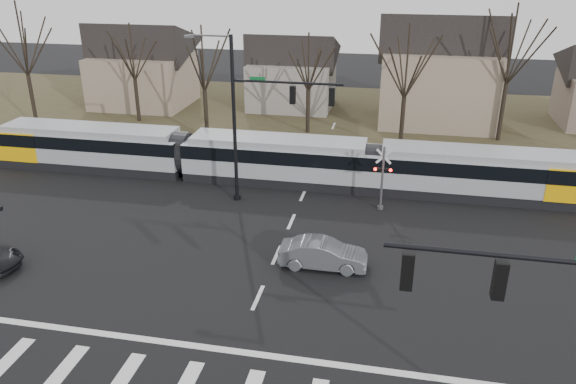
# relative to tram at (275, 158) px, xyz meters

# --- Properties ---
(ground) EXTENTS (140.00, 140.00, 0.00)m
(ground) POSITION_rel_tram_xyz_m (2.27, -16.00, -1.69)
(ground) COLOR black
(grass_verge) EXTENTS (140.00, 28.00, 0.01)m
(grass_verge) POSITION_rel_tram_xyz_m (2.27, 16.00, -1.68)
(grass_verge) COLOR #38331E
(grass_verge) RESTS_ON ground
(stop_line) EXTENTS (28.00, 0.35, 0.01)m
(stop_line) POSITION_rel_tram_xyz_m (2.27, -17.80, -1.68)
(stop_line) COLOR silver
(stop_line) RESTS_ON ground
(lane_dashes) EXTENTS (0.18, 30.00, 0.01)m
(lane_dashes) POSITION_rel_tram_xyz_m (2.27, -0.00, -1.68)
(lane_dashes) COLOR silver
(lane_dashes) RESTS_ON ground
(rail_pair) EXTENTS (90.00, 1.52, 0.06)m
(rail_pair) POSITION_rel_tram_xyz_m (2.27, -0.20, -1.66)
(rail_pair) COLOR #59595E
(rail_pair) RESTS_ON ground
(tram) EXTENTS (40.80, 3.03, 3.09)m
(tram) POSITION_rel_tram_xyz_m (0.00, 0.00, 0.00)
(tram) COLOR gray
(tram) RESTS_ON ground
(sedan) EXTENTS (1.68, 4.41, 1.43)m
(sedan) POSITION_rel_tram_xyz_m (4.79, -10.69, -0.97)
(sedan) COLOR #55585D
(sedan) RESTS_ON ground
(signal_pole_near_right) EXTENTS (6.72, 0.44, 8.00)m
(signal_pole_near_right) POSITION_rel_tram_xyz_m (12.39, -22.00, 3.48)
(signal_pole_near_right) COLOR black
(signal_pole_near_right) RESTS_ON ground
(signal_pole_far) EXTENTS (9.28, 0.44, 10.20)m
(signal_pole_far) POSITION_rel_tram_xyz_m (-0.13, -3.50, 4.01)
(signal_pole_far) COLOR black
(signal_pole_far) RESTS_ON ground
(rail_crossing_signal) EXTENTS (1.08, 0.36, 4.00)m
(rail_crossing_signal) POSITION_rel_tram_xyz_m (7.27, -3.21, 0.20)
(rail_crossing_signal) COLOR #59595B
(rail_crossing_signal) RESTS_ON ground
(tree_row) EXTENTS (59.20, 7.20, 10.00)m
(tree_row) POSITION_rel_tram_xyz_m (4.27, 10.00, 3.31)
(tree_row) COLOR black
(tree_row) RESTS_ON ground
(house_a) EXTENTS (9.72, 8.64, 8.60)m
(house_a) POSITION_rel_tram_xyz_m (-17.73, 18.00, 2.78)
(house_a) COLOR gray
(house_a) RESTS_ON ground
(house_b) EXTENTS (8.64, 7.56, 7.65)m
(house_b) POSITION_rel_tram_xyz_m (-2.73, 20.00, 2.28)
(house_b) COLOR gray
(house_b) RESTS_ON ground
(house_c) EXTENTS (10.80, 8.64, 10.10)m
(house_c) POSITION_rel_tram_xyz_m (11.27, 17.00, 3.55)
(house_c) COLOR gray
(house_c) RESTS_ON ground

